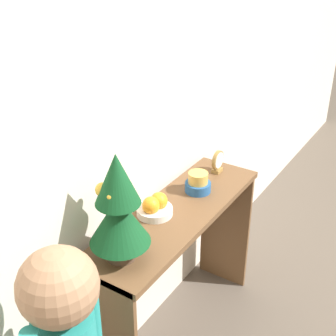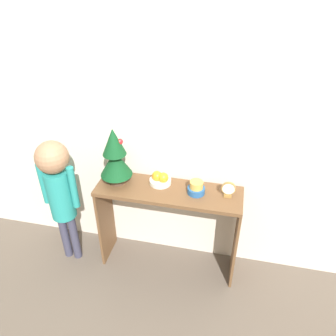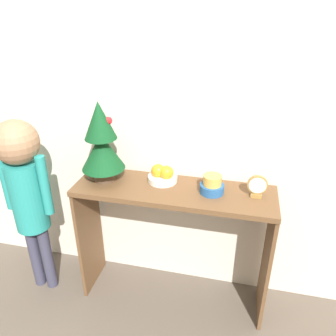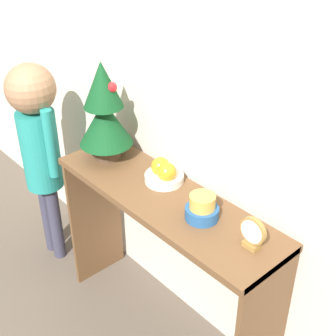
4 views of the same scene
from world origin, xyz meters
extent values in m
cube|color=beige|center=(0.00, 0.38, 1.25)|extent=(7.00, 0.05, 2.50)
cube|color=brown|center=(0.00, 0.17, 0.78)|extent=(1.11, 0.33, 0.03)
cube|color=brown|center=(-0.55, 0.17, 0.40)|extent=(0.02, 0.31, 0.79)
cylinder|color=#4C3828|center=(-0.41, 0.18, 0.82)|extent=(0.12, 0.12, 0.05)
cylinder|color=brown|center=(-0.41, 0.18, 0.86)|extent=(0.02, 0.02, 0.04)
cone|color=#0F421E|center=(-0.41, 0.18, 0.97)|extent=(0.24, 0.24, 0.21)
cone|color=#0F421E|center=(-0.41, 0.18, 1.15)|extent=(0.18, 0.18, 0.21)
sphere|color=gold|center=(-0.46, 0.17, 1.10)|extent=(0.04, 0.04, 0.04)
sphere|color=gold|center=(-0.43, 0.23, 1.10)|extent=(0.06, 0.06, 0.06)
sphere|color=red|center=(-0.37, 0.20, 1.15)|extent=(0.04, 0.04, 0.04)
cylinder|color=silver|center=(-0.08, 0.24, 0.81)|extent=(0.17, 0.17, 0.03)
sphere|color=orange|center=(-0.06, 0.23, 0.85)|extent=(0.08, 0.08, 0.08)
sphere|color=orange|center=(-0.11, 0.24, 0.85)|extent=(0.08, 0.08, 0.08)
cylinder|color=#235189|center=(0.21, 0.17, 0.82)|extent=(0.13, 0.13, 0.05)
cylinder|color=gold|center=(0.21, 0.17, 0.87)|extent=(0.10, 0.10, 0.05)
cube|color=olive|center=(0.44, 0.19, 0.80)|extent=(0.06, 0.04, 0.02)
cylinder|color=olive|center=(0.44, 0.19, 0.87)|extent=(0.10, 0.02, 0.10)
cylinder|color=white|center=(0.44, 0.18, 0.87)|extent=(0.09, 0.00, 0.09)
cylinder|color=#38384C|center=(-0.90, 0.06, 0.24)|extent=(0.07, 0.07, 0.48)
cylinder|color=#38384C|center=(-0.81, 0.06, 0.24)|extent=(0.07, 0.07, 0.48)
cylinder|color=teal|center=(-0.85, 0.06, 0.69)|extent=(0.20, 0.20, 0.43)
sphere|color=#997051|center=(-0.85, 0.06, 1.03)|extent=(0.25, 0.25, 0.25)
cylinder|color=teal|center=(-0.98, 0.06, 0.78)|extent=(0.06, 0.06, 0.37)
cylinder|color=teal|center=(-0.73, 0.06, 0.78)|extent=(0.06, 0.06, 0.37)
camera|label=1|loc=(-1.57, -0.79, 1.99)|focal=50.00mm
camera|label=2|loc=(0.42, -1.77, 2.28)|focal=35.00mm
camera|label=3|loc=(0.33, -1.36, 1.70)|focal=35.00mm
camera|label=4|loc=(1.18, -0.87, 1.89)|focal=50.00mm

